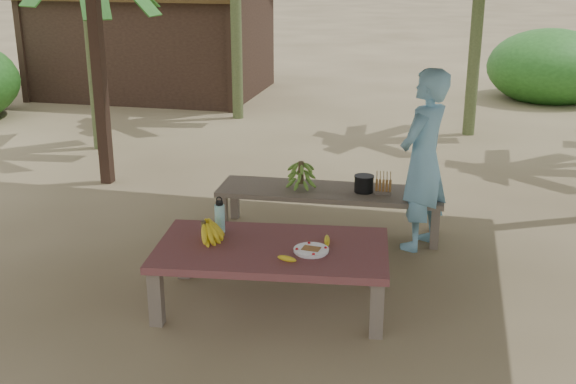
% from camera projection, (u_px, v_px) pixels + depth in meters
% --- Properties ---
extents(ground, '(80.00, 80.00, 0.00)m').
position_uv_depth(ground, '(290.00, 285.00, 6.09)').
color(ground, brown).
rests_on(ground, ground).
extents(work_table, '(1.90, 1.20, 0.50)m').
position_uv_depth(work_table, '(272.00, 254.00, 5.63)').
color(work_table, brown).
rests_on(work_table, ground).
extents(bench, '(2.22, 0.70, 0.45)m').
position_uv_depth(bench, '(330.00, 195.00, 7.12)').
color(bench, brown).
rests_on(bench, ground).
extents(ripe_banana_bunch, '(0.36, 0.34, 0.18)m').
position_uv_depth(ripe_banana_bunch, '(204.00, 230.00, 5.69)').
color(ripe_banana_bunch, yellow).
rests_on(ripe_banana_bunch, work_table).
extents(plate, '(0.27, 0.27, 0.04)m').
position_uv_depth(plate, '(311.00, 250.00, 5.49)').
color(plate, white).
rests_on(plate, work_table).
extents(loose_banana_front, '(0.15, 0.06, 0.04)m').
position_uv_depth(loose_banana_front, '(287.00, 259.00, 5.33)').
color(loose_banana_front, yellow).
rests_on(loose_banana_front, work_table).
extents(loose_banana_side, '(0.09, 0.17, 0.04)m').
position_uv_depth(loose_banana_side, '(327.00, 241.00, 5.66)').
color(loose_banana_side, yellow).
rests_on(loose_banana_side, work_table).
extents(water_flask, '(0.08, 0.08, 0.30)m').
position_uv_depth(water_flask, '(220.00, 217.00, 5.86)').
color(water_flask, '#3CBCB5').
rests_on(water_flask, work_table).
extents(green_banana_stalk, '(0.26, 0.26, 0.29)m').
position_uv_depth(green_banana_stalk, '(301.00, 174.00, 7.11)').
color(green_banana_stalk, '#598C2D').
rests_on(green_banana_stalk, bench).
extents(cooking_pot, '(0.19, 0.19, 0.16)m').
position_uv_depth(cooking_pot, '(364.00, 184.00, 7.01)').
color(cooking_pot, black).
rests_on(cooking_pot, bench).
extents(skewer_rack, '(0.18, 0.09, 0.24)m').
position_uv_depth(skewer_rack, '(384.00, 183.00, 6.93)').
color(skewer_rack, '#A57F47').
rests_on(skewer_rack, bench).
extents(woman, '(0.63, 0.74, 1.70)m').
position_uv_depth(woman, '(423.00, 160.00, 6.64)').
color(woman, '#6CAACC').
rests_on(woman, ground).
extents(hut, '(4.40, 3.43, 2.85)m').
position_uv_depth(hut, '(156.00, 36.00, 14.09)').
color(hut, black).
rests_on(hut, ground).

